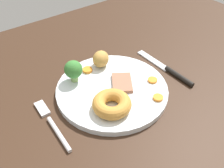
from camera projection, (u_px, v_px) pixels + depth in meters
The scene contains 11 objects.
dining_table at pixel (120, 88), 60.56cm from camera, with size 120.00×84.00×3.60cm, color #382316.
dinner_plate at pixel (112, 90), 56.53cm from camera, with size 25.48×25.48×1.40cm, color white.
meat_slice_main at pixel (122, 83), 56.66cm from camera, with size 6.45×4.46×0.80cm, color #9E664C.
yorkshire_pudding at pixel (112, 104), 50.23cm from camera, with size 8.13×8.13×2.75cm, color #C68938.
roast_potato_left at pixel (101, 59), 60.96cm from camera, with size 4.57×3.91×4.02cm, color #BC8C42.
carrot_coin_front at pixel (88, 70), 60.35cm from camera, with size 2.39×2.39×0.66cm, color orange.
carrot_coin_back at pixel (158, 98), 53.14cm from camera, with size 2.22×2.22×0.56cm, color orange.
carrot_coin_side at pixel (152, 80), 57.60cm from camera, with size 2.23×2.23×0.49cm, color orange.
broccoli_floret at pixel (73, 70), 55.90cm from camera, with size 4.21×4.21×5.34cm.
fork at pixel (52, 123), 49.56cm from camera, with size 2.17×15.29×0.90cm.
knife at pixel (169, 70), 62.39cm from camera, with size 1.84×18.52×1.20cm.
Camera 1 is at (-28.42, -34.67, 42.59)cm, focal length 39.45 mm.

